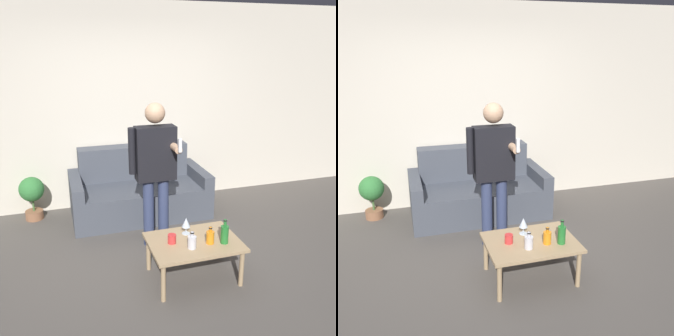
{
  "view_description": "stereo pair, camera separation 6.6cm",
  "coord_description": "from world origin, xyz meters",
  "views": [
    {
      "loc": [
        -1.0,
        -2.95,
        2.14
      ],
      "look_at": [
        0.09,
        0.52,
        0.95
      ],
      "focal_mm": 40.0,
      "sensor_mm": 36.0,
      "label": 1
    },
    {
      "loc": [
        -0.94,
        -2.97,
        2.14
      ],
      "look_at": [
        0.09,
        0.52,
        0.95
      ],
      "focal_mm": 40.0,
      "sensor_mm": 36.0,
      "label": 2
    }
  ],
  "objects": [
    {
      "name": "bottle_orange",
      "position": [
        0.1,
        -0.15,
        0.46
      ],
      "size": [
        0.08,
        0.08,
        0.16
      ],
      "color": "silver",
      "rests_on": "coffee_table"
    },
    {
      "name": "person_standing_front",
      "position": [
        0.0,
        0.71,
        0.93
      ],
      "size": [
        0.5,
        0.42,
        1.59
      ],
      "color": "navy",
      "rests_on": "ground_plane"
    },
    {
      "name": "coffee_table",
      "position": [
        0.17,
        -0.04,
        0.35
      ],
      "size": [
        0.85,
        0.62,
        0.4
      ],
      "color": "tan",
      "rests_on": "ground_plane"
    },
    {
      "name": "cup_on_table",
      "position": [
        -0.04,
        -0.01,
        0.44
      ],
      "size": [
        0.08,
        0.08,
        0.08
      ],
      "color": "red",
      "rests_on": "coffee_table"
    },
    {
      "name": "ground_plane",
      "position": [
        0.0,
        0.0,
        0.0
      ],
      "size": [
        16.0,
        16.0,
        0.0
      ],
      "primitive_type": "plane",
      "color": "#514C47"
    },
    {
      "name": "wine_glass_near",
      "position": [
        0.15,
        0.12,
        0.51
      ],
      "size": [
        0.08,
        0.08,
        0.17
      ],
      "color": "silver",
      "rests_on": "coffee_table"
    },
    {
      "name": "bottle_green",
      "position": [
        0.42,
        -0.15,
        0.49
      ],
      "size": [
        0.07,
        0.07,
        0.24
      ],
      "color": "#23752D",
      "rests_on": "coffee_table"
    },
    {
      "name": "wall_back",
      "position": [
        0.0,
        2.04,
        1.35
      ],
      "size": [
        8.0,
        0.06,
        2.7
      ],
      "color": "beige",
      "rests_on": "ground_plane"
    },
    {
      "name": "couch",
      "position": [
        0.01,
        1.6,
        0.3
      ],
      "size": [
        1.75,
        0.9,
        0.86
      ],
      "color": "#474C56",
      "rests_on": "ground_plane"
    },
    {
      "name": "bottle_dark",
      "position": [
        0.3,
        -0.12,
        0.46
      ],
      "size": [
        0.08,
        0.08,
        0.16
      ],
      "color": "orange",
      "rests_on": "coffee_table"
    },
    {
      "name": "potted_plant",
      "position": [
        -1.33,
        1.79,
        0.36
      ],
      "size": [
        0.31,
        0.31,
        0.57
      ],
      "color": "#936042",
      "rests_on": "ground_plane"
    }
  ]
}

